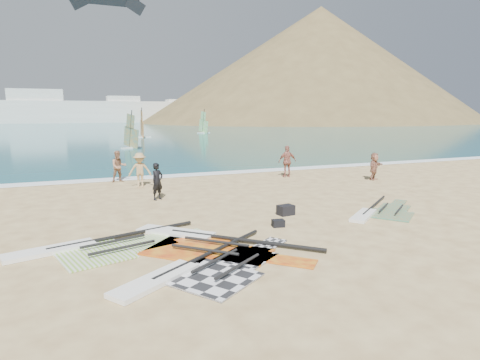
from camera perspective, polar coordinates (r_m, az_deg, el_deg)
name	(u,v)px	position (r m, az deg, el deg)	size (l,w,h in m)	color
ground	(285,224)	(14.82, 6.41, -6.19)	(300.00, 300.00, 0.00)	#D8BC7F
sea	(99,124)	(144.74, -19.38, 7.52)	(300.00, 240.00, 0.06)	#0D535B
surf_line	(194,175)	(26.06, -6.49, 0.69)	(300.00, 1.20, 0.04)	white
far_town	(50,111)	(162.77, -25.38, 8.90)	(160.00, 8.00, 12.00)	white
headland_main	(318,122)	(169.58, 10.98, 8.12)	(143.00, 143.00, 45.00)	olive
headland_minor	(370,121)	(198.40, 18.01, 8.02)	(70.00, 70.00, 28.00)	olive
rig_grey	(202,269)	(10.56, -5.40, -12.53)	(5.61, 4.27, 0.20)	black
rig_green	(97,247)	(12.84, -19.66, -8.98)	(6.06, 3.25, 0.20)	#80BC2F
rig_orange	(380,212)	(17.16, 19.25, -4.31)	(4.67, 3.73, 0.19)	orange
rig_red	(203,242)	(12.60, -5.32, -8.80)	(5.11, 5.53, 0.20)	#B70A0B
gear_bag_near	(286,210)	(16.01, 6.52, -4.27)	(0.62, 0.45, 0.39)	black
gear_bag_far	(278,223)	(14.37, 5.46, -6.14)	(0.43, 0.30, 0.26)	black
person_wetsuit	(157,181)	(18.89, -11.67, -0.20)	(0.63, 0.41, 1.72)	black
beachgoer_left	(119,166)	(24.31, -16.87, 1.87)	(0.88, 0.69, 1.82)	#A17254
beachgoer_mid	(140,170)	(22.32, -14.06, 1.40)	(1.21, 0.70, 1.87)	tan
beachgoer_back	(287,161)	(25.18, 6.74, 2.65)	(1.16, 0.48, 1.97)	#A66353
beachgoer_right	(374,166)	(25.32, 18.55, 1.87)	(1.52, 0.48, 1.64)	#9F6750
windsurfer_left	(131,137)	(46.08, -15.23, 5.87)	(2.39, 2.56, 4.28)	white
windsurfer_centre	(142,129)	(65.49, -13.76, 7.05)	(2.62, 3.20, 4.77)	white
windsurfer_right	(203,126)	(77.48, -5.23, 7.62)	(2.64, 2.96, 4.63)	white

